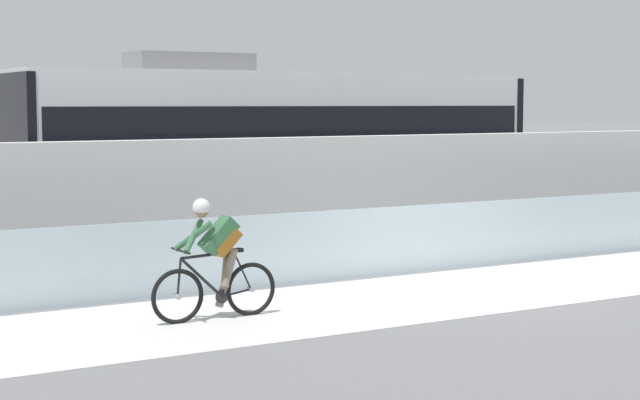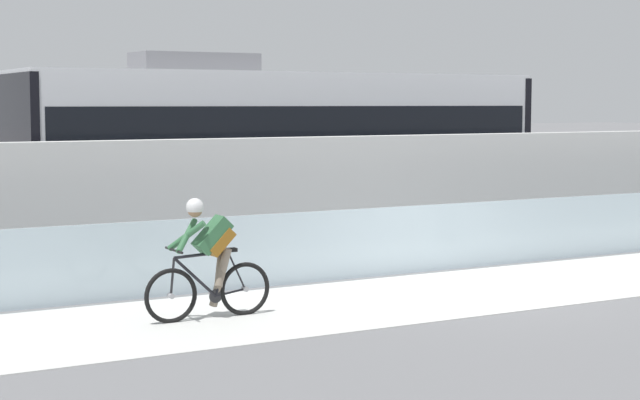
# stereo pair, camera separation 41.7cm
# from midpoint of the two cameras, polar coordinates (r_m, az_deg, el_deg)

# --- Properties ---
(ground_plane) EXTENTS (200.00, 200.00, 0.00)m
(ground_plane) POSITION_cam_midpoint_polar(r_m,az_deg,el_deg) (16.21, 9.65, -4.83)
(ground_plane) COLOR slate
(bike_path_deck) EXTENTS (32.00, 3.20, 0.01)m
(bike_path_deck) POSITION_cam_midpoint_polar(r_m,az_deg,el_deg) (16.21, 9.65, -4.81)
(bike_path_deck) COLOR silver
(bike_path_deck) RESTS_ON ground
(glass_parapet) EXTENTS (32.00, 0.05, 1.13)m
(glass_parapet) POSITION_cam_midpoint_polar(r_m,az_deg,el_deg) (17.59, 5.91, -2.13)
(glass_parapet) COLOR silver
(glass_parapet) RESTS_ON ground
(concrete_barrier_wall) EXTENTS (32.00, 0.36, 2.24)m
(concrete_barrier_wall) POSITION_cam_midpoint_polar(r_m,az_deg,el_deg) (19.02, 2.82, 0.13)
(concrete_barrier_wall) COLOR silver
(concrete_barrier_wall) RESTS_ON ground
(tram_rail_near) EXTENTS (32.00, 0.08, 0.01)m
(tram_rail_near) POSITION_cam_midpoint_polar(r_m,az_deg,el_deg) (21.28, -0.73, -2.33)
(tram_rail_near) COLOR #595654
(tram_rail_near) RESTS_ON ground
(tram_rail_far) EXTENTS (32.00, 0.08, 0.01)m
(tram_rail_far) POSITION_cam_midpoint_polar(r_m,az_deg,el_deg) (22.54, -2.46, -1.90)
(tram_rail_far) COLOR #595654
(tram_rail_far) RESTS_ON ground
(tram) EXTENTS (11.06, 2.54, 3.81)m
(tram) POSITION_cam_midpoint_polar(r_m,az_deg,el_deg) (21.78, -1.45, 2.84)
(tram) COLOR silver
(tram) RESTS_ON ground
(cyclist_on_bike) EXTENTS (1.77, 0.58, 1.61)m
(cyclist_on_bike) POSITION_cam_midpoint_polar(r_m,az_deg,el_deg) (13.74, -5.21, -3.30)
(cyclist_on_bike) COLOR black
(cyclist_on_bike) RESTS_ON ground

